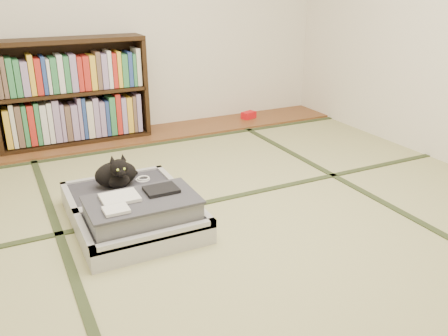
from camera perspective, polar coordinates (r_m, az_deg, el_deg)
name	(u,v)px	position (r m, az deg, el deg)	size (l,w,h in m)	color
floor	(242,227)	(2.87, 2.24, -7.14)	(4.50, 4.50, 0.00)	tan
wood_strip	(142,135)	(4.58, -9.82, 3.94)	(4.00, 0.50, 0.02)	brown
red_item	(249,115)	(5.03, 2.97, 6.38)	(0.15, 0.09, 0.07)	red
tatami_borders	(208,196)	(3.26, -1.92, -3.33)	(4.00, 4.50, 0.01)	#2D381E
bookcase	(72,94)	(4.41, -17.80, 8.49)	(1.30, 0.30, 0.92)	black
suitcase	(134,210)	(2.90, -10.77, -5.03)	(0.70, 0.93, 0.27)	#ABABB0
cat	(117,174)	(3.10, -12.77, -0.72)	(0.31, 0.31, 0.25)	black
cable_coil	(143,179)	(3.21, -9.73, -1.32)	(0.10, 0.10, 0.02)	white
hanger	(122,211)	(3.10, -12.12, -5.10)	(0.37, 0.21, 0.01)	black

